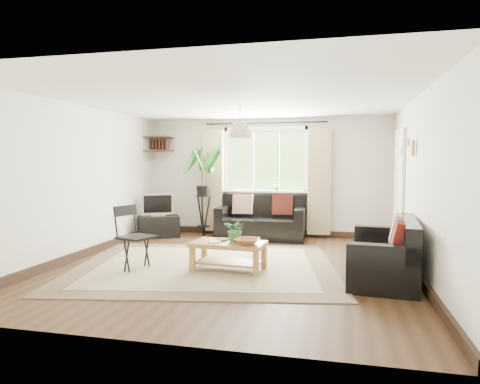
% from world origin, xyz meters
% --- Properties ---
extents(floor, '(5.50, 5.50, 0.00)m').
position_xyz_m(floor, '(0.00, 0.00, 0.00)').
color(floor, black).
rests_on(floor, ground).
extents(ceiling, '(5.50, 5.50, 0.00)m').
position_xyz_m(ceiling, '(0.00, 0.00, 2.40)').
color(ceiling, white).
rests_on(ceiling, floor).
extents(wall_back, '(5.00, 0.02, 2.40)m').
position_xyz_m(wall_back, '(0.00, 2.75, 1.20)').
color(wall_back, beige).
rests_on(wall_back, floor).
extents(wall_front, '(5.00, 0.02, 2.40)m').
position_xyz_m(wall_front, '(0.00, -2.75, 1.20)').
color(wall_front, beige).
rests_on(wall_front, floor).
extents(wall_left, '(0.02, 5.50, 2.40)m').
position_xyz_m(wall_left, '(-2.50, 0.00, 1.20)').
color(wall_left, beige).
rests_on(wall_left, floor).
extents(wall_right, '(0.02, 5.50, 2.40)m').
position_xyz_m(wall_right, '(2.50, 0.00, 1.20)').
color(wall_right, beige).
rests_on(wall_right, floor).
extents(rug, '(4.17, 3.75, 0.02)m').
position_xyz_m(rug, '(-0.39, -0.14, 0.01)').
color(rug, beige).
rests_on(rug, floor).
extents(window, '(2.50, 0.16, 2.16)m').
position_xyz_m(window, '(0.00, 2.71, 1.55)').
color(window, white).
rests_on(window, wall_back).
extents(door, '(0.06, 0.96, 2.06)m').
position_xyz_m(door, '(2.47, 1.70, 1.00)').
color(door, silver).
rests_on(door, wall_right).
extents(corner_shelf, '(0.50, 0.50, 0.34)m').
position_xyz_m(corner_shelf, '(-2.25, 2.50, 1.89)').
color(corner_shelf, black).
rests_on(corner_shelf, wall_back).
extents(pendant_lamp, '(0.36, 0.36, 0.54)m').
position_xyz_m(pendant_lamp, '(0.00, 0.40, 2.05)').
color(pendant_lamp, beige).
rests_on(pendant_lamp, ceiling).
extents(wall_sconce, '(0.12, 0.12, 0.28)m').
position_xyz_m(wall_sconce, '(2.43, 0.30, 1.74)').
color(wall_sconce, beige).
rests_on(wall_sconce, wall_right).
extents(sofa_back, '(1.73, 0.89, 0.80)m').
position_xyz_m(sofa_back, '(-0.00, 2.26, 0.40)').
color(sofa_back, black).
rests_on(sofa_back, floor).
extents(sofa_right, '(1.67, 0.95, 0.75)m').
position_xyz_m(sofa_right, '(2.04, -0.29, 0.38)').
color(sofa_right, black).
rests_on(sofa_right, floor).
extents(coffee_table, '(1.03, 0.61, 0.41)m').
position_xyz_m(coffee_table, '(0.01, -0.32, 0.20)').
color(coffee_table, brown).
rests_on(coffee_table, floor).
extents(table_plant, '(0.35, 0.32, 0.34)m').
position_xyz_m(table_plant, '(0.10, -0.28, 0.58)').
color(table_plant, '#2E712D').
rests_on(table_plant, coffee_table).
extents(bowl, '(0.36, 0.36, 0.08)m').
position_xyz_m(bowl, '(0.29, -0.43, 0.45)').
color(bowl, '#A55C38').
rests_on(bowl, coffee_table).
extents(book_a, '(0.21, 0.25, 0.02)m').
position_xyz_m(book_a, '(-0.25, -0.39, 0.42)').
color(book_a, silver).
rests_on(book_a, coffee_table).
extents(book_b, '(0.19, 0.23, 0.02)m').
position_xyz_m(book_b, '(-0.19, -0.20, 0.42)').
color(book_b, '#512C20').
rests_on(book_b, coffee_table).
extents(tv_stand, '(0.92, 0.78, 0.43)m').
position_xyz_m(tv_stand, '(-2.04, 1.96, 0.22)').
color(tv_stand, black).
rests_on(tv_stand, floor).
extents(tv, '(0.64, 0.47, 0.47)m').
position_xyz_m(tv, '(-2.06, 1.96, 0.67)').
color(tv, '#A5A5AA').
rests_on(tv, tv_stand).
extents(palm_stand, '(0.90, 0.90, 1.81)m').
position_xyz_m(palm_stand, '(-1.21, 2.31, 0.91)').
color(palm_stand, black).
rests_on(palm_stand, floor).
extents(folding_chair, '(0.59, 0.59, 0.90)m').
position_xyz_m(folding_chair, '(-1.25, -0.57, 0.45)').
color(folding_chair, black).
rests_on(folding_chair, floor).
extents(sill_plant, '(0.14, 0.10, 0.27)m').
position_xyz_m(sill_plant, '(0.25, 2.63, 1.06)').
color(sill_plant, '#2D6023').
rests_on(sill_plant, window).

